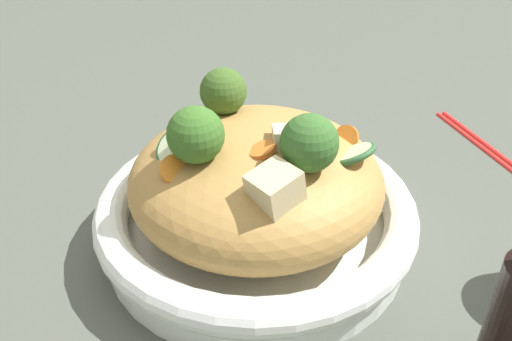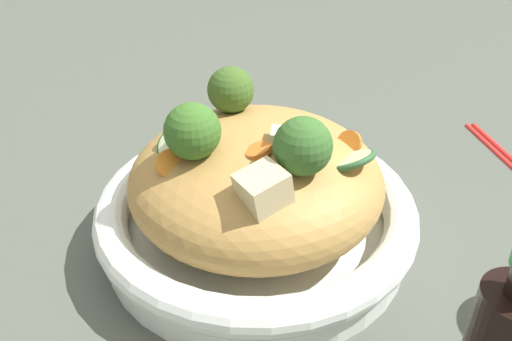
# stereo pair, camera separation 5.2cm
# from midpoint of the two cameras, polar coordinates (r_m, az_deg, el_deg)

# --- Properties ---
(ground_plane) EXTENTS (3.00, 3.00, 0.00)m
(ground_plane) POSITION_cam_midpoint_polar(r_m,az_deg,el_deg) (0.57, 2.63, -7.16)
(ground_plane) COLOR #4A4F46
(serving_bowl) EXTENTS (0.31, 0.31, 0.06)m
(serving_bowl) POSITION_cam_midpoint_polar(r_m,az_deg,el_deg) (0.55, 2.70, -4.86)
(serving_bowl) COLOR white
(serving_bowl) RESTS_ON ground_plane
(noodle_heap) EXTENTS (0.24, 0.24, 0.10)m
(noodle_heap) POSITION_cam_midpoint_polar(r_m,az_deg,el_deg) (0.53, 2.82, -0.99)
(noodle_heap) COLOR #AC8142
(noodle_heap) RESTS_ON serving_bowl
(broccoli_florets) EXTENTS (0.15, 0.18, 0.06)m
(broccoli_florets) POSITION_cam_midpoint_polar(r_m,az_deg,el_deg) (0.48, 1.53, 4.74)
(broccoli_florets) COLOR #92AF6F
(broccoli_florets) RESTS_ON serving_bowl
(carrot_coins) EXTENTS (0.19, 0.06, 0.03)m
(carrot_coins) POSITION_cam_midpoint_polar(r_m,az_deg,el_deg) (0.49, 3.52, 1.76)
(carrot_coins) COLOR orange
(carrot_coins) RESTS_ON serving_bowl
(zucchini_slices) EXTENTS (0.21, 0.09, 0.04)m
(zucchini_slices) POSITION_cam_midpoint_polar(r_m,az_deg,el_deg) (0.49, 3.42, 1.99)
(zucchini_slices) COLOR beige
(zucchini_slices) RESTS_ON serving_bowl
(chicken_chunks) EXTENTS (0.07, 0.10, 0.04)m
(chicken_chunks) POSITION_cam_midpoint_polar(r_m,az_deg,el_deg) (0.45, 4.96, -0.40)
(chicken_chunks) COLOR beige
(chicken_chunks) RESTS_ON serving_bowl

